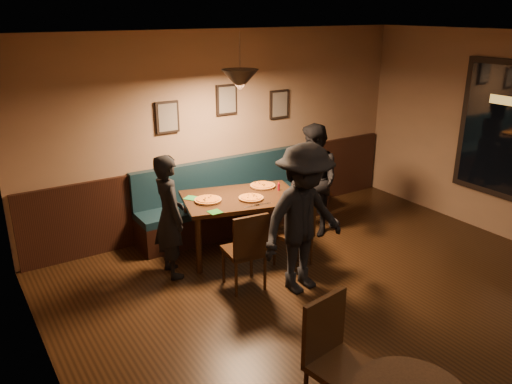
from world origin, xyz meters
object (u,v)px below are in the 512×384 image
at_px(soda_glass, 294,190).
at_px(diner_left, 169,216).
at_px(dining_table, 242,225).
at_px(tabasco_bottle, 279,186).
at_px(diner_right, 314,180).
at_px(cafe_chair_far, 343,366).
at_px(chair_near_left, 244,249).
at_px(diner_front, 304,219).
at_px(booth_bench, 238,196).
at_px(chair_near_right, 294,233).

bearing_deg(soda_glass, diner_left, 169.84).
height_order(dining_table, tabasco_bottle, tabasco_bottle).
height_order(diner_left, diner_right, diner_right).
bearing_deg(cafe_chair_far, soda_glass, -128.23).
bearing_deg(soda_glass, tabasco_bottle, 99.95).
height_order(chair_near_left, diner_left, diner_left).
distance_m(diner_left, diner_front, 1.58).
relative_size(chair_near_left, diner_right, 0.60).
bearing_deg(tabasco_bottle, chair_near_left, -143.96).
height_order(booth_bench, chair_near_right, booth_bench).
bearing_deg(chair_near_left, diner_right, 31.99).
bearing_deg(soda_glass, cafe_chair_far, -119.36).
height_order(chair_near_right, soda_glass, soda_glass).
height_order(booth_bench, cafe_chair_far, cafe_chair_far).
bearing_deg(diner_left, cafe_chair_far, -173.74).
xyz_separation_m(diner_left, diner_front, (1.11, -1.12, 0.11)).
distance_m(chair_near_right, diner_front, 0.72).
bearing_deg(cafe_chair_far, tabasco_bottle, -125.13).
bearing_deg(diner_right, chair_near_left, -65.41).
relative_size(diner_front, tabasco_bottle, 14.21).
height_order(dining_table, soda_glass, soda_glass).
distance_m(soda_glass, cafe_chair_far, 3.00).
bearing_deg(diner_right, tabasco_bottle, -84.93).
relative_size(chair_near_left, diner_left, 0.63).
height_order(booth_bench, diner_front, diner_front).
relative_size(booth_bench, diner_right, 1.90).
distance_m(dining_table, diner_right, 1.25).
relative_size(chair_near_left, diner_front, 0.55).
bearing_deg(tabasco_bottle, soda_glass, -80.05).
height_order(chair_near_left, diner_front, diner_front).
distance_m(diner_right, cafe_chair_far, 3.60).
xyz_separation_m(soda_glass, tabasco_bottle, (-0.05, 0.27, -0.01)).
relative_size(diner_front, cafe_chair_far, 1.70).
bearing_deg(booth_bench, tabasco_bottle, -77.25).
xyz_separation_m(dining_table, chair_near_left, (-0.44, -0.77, 0.08)).
bearing_deg(chair_near_left, diner_left, 134.87).
bearing_deg(diner_right, dining_table, -90.81).
bearing_deg(dining_table, booth_bench, 77.93).
bearing_deg(soda_glass, booth_bench, 102.03).
relative_size(soda_glass, cafe_chair_far, 0.15).
distance_m(chair_near_right, soda_glass, 0.58).
bearing_deg(diner_left, diner_front, -131.77).
xyz_separation_m(dining_table, tabasco_bottle, (0.54, -0.07, 0.45)).
distance_m(diner_front, tabasco_bottle, 1.19).
bearing_deg(diner_left, tabasco_bottle, -87.09).
distance_m(dining_table, diner_front, 1.27).
xyz_separation_m(booth_bench, chair_near_right, (-0.01, -1.37, -0.07)).
height_order(chair_near_left, chair_near_right, chair_near_left).
relative_size(chair_near_right, soda_glass, 5.82).
relative_size(diner_right, tabasco_bottle, 12.99).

